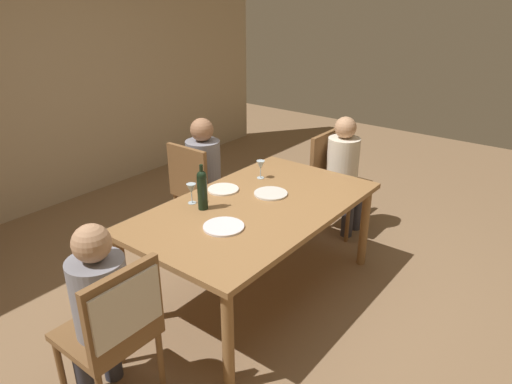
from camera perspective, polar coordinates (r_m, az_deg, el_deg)
The scene contains 15 objects.
ground_plane at distance 3.67m, azimuth 0.00°, elevation -11.93°, with size 10.00×10.00×0.00m, color #846647.
rear_room_partition at distance 5.21m, azimuth -25.18°, elevation 12.75°, with size 6.40×0.12×2.70m, color tan.
dining_table at distance 3.34m, azimuth 0.00°, elevation -2.73°, with size 1.85×1.07×0.73m.
chair_right_end at distance 4.44m, azimuth 9.49°, elevation 2.09°, with size 0.44×0.44×0.92m.
chair_left_end at distance 2.53m, azimuth -16.68°, elevation -15.01°, with size 0.44×0.46×0.92m.
chair_far_right at distance 4.17m, azimuth -7.19°, elevation 0.80°, with size 0.44×0.44×0.92m.
person_woman_host at distance 4.35m, azimuth 10.88°, elevation 3.09°, with size 0.29×0.34×1.11m.
person_man_bearded at distance 2.61m, azimuth -18.80°, elevation -12.77°, with size 0.29×0.34×1.10m.
person_man_guest at distance 4.20m, azimuth -6.19°, elevation 2.78°, with size 0.35×0.30×1.13m.
wine_bottle_tall_green at distance 3.21m, azimuth -6.63°, elevation 0.41°, with size 0.07×0.07×0.33m.
wine_glass_near_left at distance 3.74m, azimuth 0.57°, elevation 3.25°, with size 0.07×0.07×0.15m.
wine_glass_centre at distance 3.32m, azimuth -7.96°, elevation 0.31°, with size 0.07×0.07×0.15m.
dinner_plate_host at distance 3.00m, azimuth -4.00°, elevation -4.28°, with size 0.27×0.27×0.01m, color white.
dinner_plate_guest_left at distance 3.55m, azimuth -4.05°, elevation 0.33°, with size 0.24×0.24×0.01m, color white.
dinner_plate_guest_right at distance 3.47m, azimuth 1.82°, elevation -0.18°, with size 0.25×0.25×0.01m, color silver.
Camera 1 is at (-2.36, -1.84, 2.13)m, focal length 32.53 mm.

